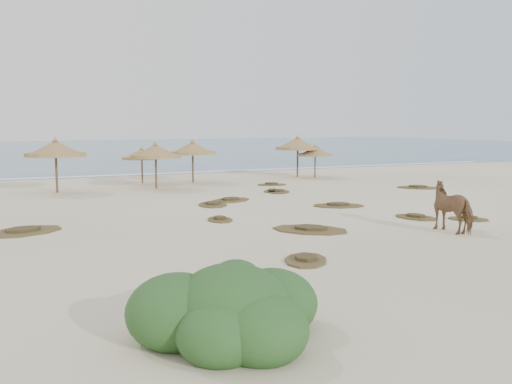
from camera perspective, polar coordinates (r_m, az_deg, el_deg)
ground at (r=20.07m, az=4.99°, el=-4.16°), size 160.00×160.00×0.00m
ocean at (r=92.59m, az=-19.29°, el=4.04°), size 200.00×100.00×0.01m
foam_line at (r=44.29m, az=-12.31°, el=1.70°), size 70.00×0.60×0.01m
palapa_1 at (r=33.64m, az=-19.41°, el=4.04°), size 4.06×4.06×3.11m
palapa_2 at (r=37.60m, az=-11.35°, el=3.69°), size 2.93×2.93×2.40m
palapa_3 at (r=34.17m, az=-10.01°, el=3.97°), size 3.36×3.36×2.82m
palapa_4 at (r=37.54m, az=-6.35°, el=4.31°), size 3.97×3.97×2.85m
palapa_5 at (r=41.40m, az=4.19°, el=4.77°), size 4.27×4.27×3.05m
palapa_6 at (r=41.12m, az=5.94°, el=4.03°), size 3.14×3.14×2.39m
horse at (r=21.44m, az=19.20°, el=-1.41°), size 1.04×2.13×1.77m
fence_post_far at (r=22.67m, az=18.30°, el=-1.74°), size 0.10×0.10×1.15m
bush at (r=10.23m, az=-2.50°, el=-11.88°), size 3.57×3.14×1.60m
scrub_1 at (r=21.80m, az=-22.28°, el=-3.63°), size 3.31×2.75×0.16m
scrub_2 at (r=22.71m, az=-3.63°, el=-2.73°), size 1.24×1.67×0.16m
scrub_3 at (r=26.98m, az=-4.34°, el=-1.23°), size 1.99×2.43×0.16m
scrub_4 at (r=24.12m, az=15.70°, el=-2.42°), size 1.64×2.11×0.16m
scrub_5 at (r=35.51m, az=15.90°, el=0.46°), size 2.93×2.86×0.16m
scrub_7 at (r=32.04m, az=2.30°, el=0.05°), size 2.01×2.25×0.16m
scrub_9 at (r=20.62m, az=5.44°, el=-3.72°), size 3.23×3.26×0.16m
scrub_10 at (r=35.85m, az=1.57°, el=0.77°), size 2.14×1.70×0.16m
scrub_11 at (r=16.05m, az=5.00°, el=-6.75°), size 2.00×2.19×0.16m
scrub_12 at (r=24.34m, az=20.46°, el=-2.51°), size 1.81×1.87×0.16m
scrub_13 at (r=28.47m, az=-2.56°, el=-0.79°), size 2.69×2.30×0.16m
scrub_14 at (r=26.85m, az=8.23°, el=-1.32°), size 2.81×2.40×0.16m
scrub_15 at (r=32.32m, az=1.67°, el=0.11°), size 1.70×1.83×0.16m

